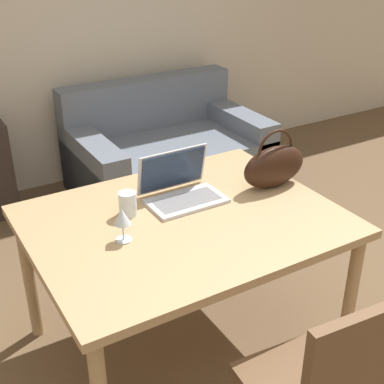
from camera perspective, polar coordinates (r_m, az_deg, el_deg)
name	(u,v)px	position (r m, az deg, el deg)	size (l,w,h in m)	color
wall_back	(27,13)	(4.20, -17.20, 17.80)	(10.00, 0.06, 2.70)	beige
dining_table	(184,232)	(2.45, -0.82, -4.31)	(1.37, 1.07, 0.75)	tan
couch	(166,154)	(4.26, -2.80, 4.03)	(1.45, 0.93, 0.82)	slate
laptop	(180,186)	(2.56, -1.30, 0.64)	(0.36, 0.27, 0.23)	silver
drinking_glass	(128,204)	(2.42, -6.87, -1.27)	(0.08, 0.08, 0.11)	silver
wine_glass	(122,219)	(2.21, -7.44, -2.83)	(0.07, 0.07, 0.15)	silver
handbag	(274,166)	(2.68, 8.76, 2.79)	(0.36, 0.13, 0.30)	black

